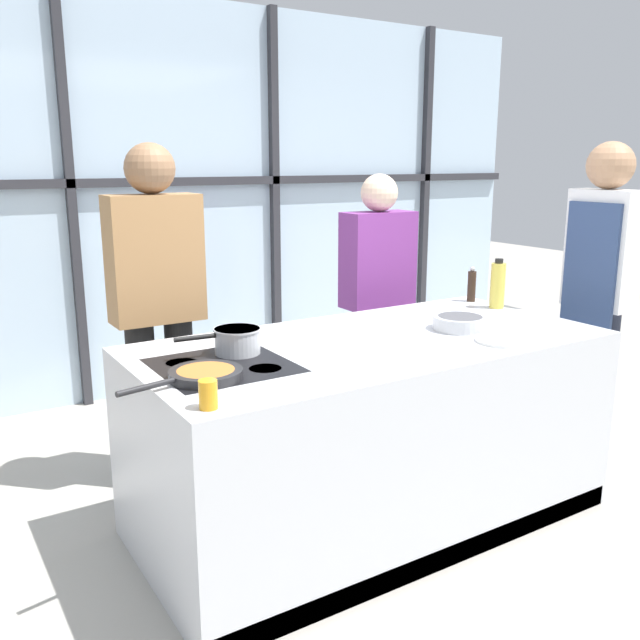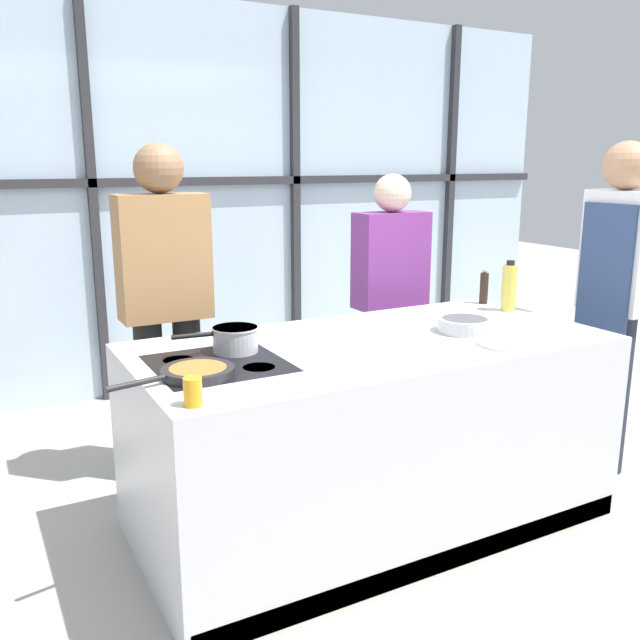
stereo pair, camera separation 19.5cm
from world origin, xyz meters
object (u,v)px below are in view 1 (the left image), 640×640
(white_plate, at_px, (504,340))
(saucepan, at_px, (237,340))
(mixing_bowl, at_px, (460,322))
(oil_bottle, at_px, (498,285))
(spectator_center_left, at_px, (377,290))
(frying_pan, at_px, (204,374))
(juice_glass_near, at_px, (208,394))
(pepper_grinder, at_px, (472,285))
(chef, at_px, (599,279))
(spectator_far_left, at_px, (157,297))

(white_plate, bearing_deg, saucepan, 156.84)
(mixing_bowl, height_order, oil_bottle, oil_bottle)
(spectator_center_left, distance_m, mixing_bowl, 1.00)
(frying_pan, bearing_deg, juice_glass_near, -110.02)
(juice_glass_near, bearing_deg, pepper_grinder, 22.28)
(chef, relative_size, white_plate, 7.02)
(spectator_far_left, bearing_deg, white_plate, 133.37)
(saucepan, bearing_deg, spectator_center_left, 30.35)
(saucepan, relative_size, pepper_grinder, 1.81)
(saucepan, xyz_separation_m, mixing_bowl, (1.09, -0.19, -0.02))
(chef, relative_size, spectator_far_left, 1.01)
(frying_pan, bearing_deg, spectator_center_left, 33.04)
(pepper_grinder, bearing_deg, white_plate, -125.17)
(chef, xyz_separation_m, frying_pan, (-2.33, -0.01, -0.14))
(chef, bearing_deg, mixing_bowl, 87.51)
(mixing_bowl, bearing_deg, juice_glass_near, -166.42)
(saucepan, relative_size, white_plate, 1.45)
(saucepan, relative_size, juice_glass_near, 3.78)
(spectator_far_left, distance_m, oil_bottle, 1.83)
(chef, height_order, oil_bottle, chef)
(oil_bottle, bearing_deg, spectator_far_left, 156.98)
(spectator_far_left, xyz_separation_m, spectator_center_left, (1.40, -0.00, -0.11))
(saucepan, height_order, pepper_grinder, pepper_grinder)
(frying_pan, bearing_deg, chef, 0.36)
(pepper_grinder, bearing_deg, juice_glass_near, -157.72)
(mixing_bowl, relative_size, oil_bottle, 0.95)
(spectator_far_left, distance_m, pepper_grinder, 1.77)
(oil_bottle, bearing_deg, juice_glass_near, -162.95)
(chef, height_order, juice_glass_near, chef)
(juice_glass_near, bearing_deg, mixing_bowl, 13.58)
(chef, xyz_separation_m, oil_bottle, (-0.47, 0.30, -0.03))
(spectator_center_left, relative_size, white_plate, 6.33)
(mixing_bowl, relative_size, pepper_grinder, 1.28)
(mixing_bowl, bearing_deg, spectator_far_left, 140.34)
(spectator_center_left, distance_m, oil_bottle, 0.78)
(white_plate, xyz_separation_m, oil_bottle, (0.51, 0.53, 0.12))
(frying_pan, distance_m, pepper_grinder, 1.94)
(white_plate, bearing_deg, juice_glass_near, -177.06)
(spectator_far_left, xyz_separation_m, mixing_bowl, (1.17, -0.97, -0.08))
(spectator_far_left, relative_size, saucepan, 4.81)
(frying_pan, bearing_deg, pepper_grinder, 15.45)
(spectator_far_left, relative_size, white_plate, 6.97)
(chef, relative_size, spectator_center_left, 1.11)
(chef, relative_size, juice_glass_near, 18.31)
(chef, height_order, pepper_grinder, chef)
(saucepan, distance_m, white_plate, 1.20)
(saucepan, height_order, juice_glass_near, saucepan)
(chef, xyz_separation_m, juice_glass_near, (-2.44, -0.31, -0.11))
(chef, relative_size, saucepan, 4.85)
(frying_pan, relative_size, mixing_bowl, 1.90)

